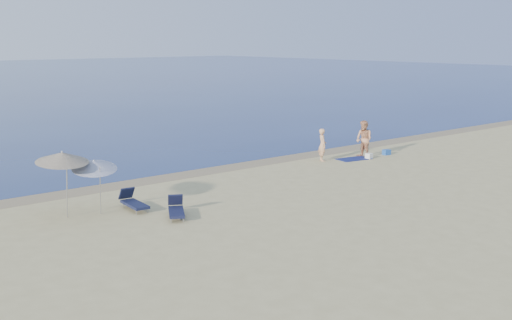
% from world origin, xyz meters
% --- Properties ---
extents(wet_sand_strip, '(240.00, 1.60, 0.00)m').
position_xyz_m(wet_sand_strip, '(0.00, 19.40, 0.00)').
color(wet_sand_strip, '#847254').
rests_on(wet_sand_strip, ground).
extents(person_left, '(0.65, 0.73, 1.67)m').
position_xyz_m(person_left, '(3.43, 17.67, 0.84)').
color(person_left, tan).
rests_on(person_left, ground).
extents(person_right, '(0.83, 1.02, 1.96)m').
position_xyz_m(person_right, '(5.79, 16.93, 0.98)').
color(person_right, tan).
rests_on(person_right, ground).
extents(beach_towel, '(1.89, 1.26, 0.03)m').
position_xyz_m(beach_towel, '(5.04, 16.95, 0.01)').
color(beach_towel, '#101853').
rests_on(beach_towel, ground).
extents(white_bag, '(0.38, 0.34, 0.29)m').
position_xyz_m(white_bag, '(5.73, 16.51, 0.14)').
color(white_bag, white).
rests_on(white_bag, ground).
extents(blue_cooler, '(0.43, 0.33, 0.28)m').
position_xyz_m(blue_cooler, '(7.36, 16.67, 0.14)').
color(blue_cooler, '#2052B0').
rests_on(blue_cooler, ground).
extents(umbrella_near, '(2.06, 2.08, 2.12)m').
position_xyz_m(umbrella_near, '(-10.00, 15.84, 1.78)').
color(umbrella_near, silver).
rests_on(umbrella_near, ground).
extents(umbrella_far, '(1.92, 1.95, 2.47)m').
position_xyz_m(umbrella_far, '(-11.05, 16.13, 2.14)').
color(umbrella_far, silver).
rests_on(umbrella_far, ground).
extents(lounger_left, '(0.69, 1.70, 0.73)m').
position_xyz_m(lounger_left, '(-8.71, 15.46, 0.27)').
color(lounger_left, '#141937').
rests_on(lounger_left, ground).
extents(lounger_right, '(1.26, 1.65, 0.71)m').
position_xyz_m(lounger_right, '(-8.05, 13.59, 0.26)').
color(lounger_right, '#131634').
rests_on(lounger_right, ground).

